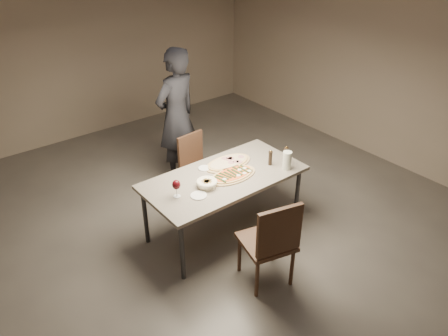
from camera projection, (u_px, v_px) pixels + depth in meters
room at (224, 122)px, 4.49m from camera, size 7.00×7.00×7.00m
dining_table at (224, 180)px, 4.85m from camera, size 1.80×0.90×0.75m
zucchini_pizza at (233, 175)px, 4.81m from camera, size 0.58×0.32×0.05m
ham_pizza at (228, 163)px, 5.05m from camera, size 0.60×0.33×0.04m
bread_basket at (207, 183)px, 4.60m from camera, size 0.23×0.23×0.08m
oil_dish at (204, 168)px, 4.95m from camera, size 0.14×0.14×0.02m
pepper_mill_left at (286, 155)px, 5.03m from camera, size 0.06×0.06×0.22m
pepper_mill_right at (270, 158)px, 4.99m from camera, size 0.05×0.05×0.19m
carafe at (287, 160)px, 4.90m from camera, size 0.10×0.10×0.21m
wine_glass at (176, 185)px, 4.40m from camera, size 0.09×0.09×0.20m
side_plate at (199, 196)px, 4.47m from camera, size 0.17×0.17×0.01m
chair_near at (272, 240)px, 4.16m from camera, size 0.58×0.58×1.01m
chair_far at (196, 163)px, 5.61m from camera, size 0.45×0.45×0.86m
diner at (177, 117)px, 5.79m from camera, size 0.76×0.58×1.85m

